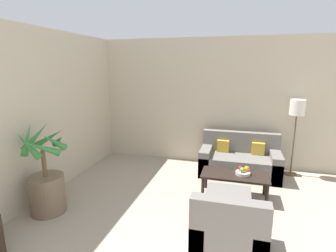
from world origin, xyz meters
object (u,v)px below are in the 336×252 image
at_px(fruit_bowl, 243,173).
at_px(sofa_loveseat, 239,161).
at_px(coffee_table, 235,177).
at_px(floor_lamp, 297,113).
at_px(apple_red, 240,168).
at_px(ottoman, 228,203).
at_px(potted_palm, 46,184).
at_px(orange_fruit, 247,169).
at_px(armchair, 229,234).
at_px(apple_green, 242,170).

bearing_deg(fruit_bowl, sofa_loveseat, 93.32).
distance_m(sofa_loveseat, coffee_table, 1.00).
distance_m(floor_lamp, apple_red, 1.71).
height_order(sofa_loveseat, ottoman, sofa_loveseat).
bearing_deg(potted_palm, orange_fruit, 24.12).
bearing_deg(armchair, potted_palm, 175.12).
distance_m(floor_lamp, ottoman, 2.40).
height_order(sofa_loveseat, floor_lamp, floor_lamp).
height_order(armchair, ottoman, armchair).
bearing_deg(armchair, fruit_bowl, 84.23).
relative_size(potted_palm, armchair, 1.62).
distance_m(apple_green, ottoman, 0.67).
height_order(apple_red, apple_green, apple_green).
bearing_deg(floor_lamp, apple_green, -127.00).
distance_m(potted_palm, coffee_table, 2.89).
xyz_separation_m(apple_green, orange_fruit, (0.07, 0.06, 0.00)).
bearing_deg(coffee_table, floor_lamp, 49.71).
height_order(fruit_bowl, ottoman, fruit_bowl).
relative_size(sofa_loveseat, ottoman, 2.44).
bearing_deg(ottoman, potted_palm, -166.28).
bearing_deg(coffee_table, apple_green, -5.37).
xyz_separation_m(coffee_table, ottoman, (-0.07, -0.58, -0.16)).
bearing_deg(coffee_table, armchair, -90.92).
xyz_separation_m(coffee_table, apple_green, (0.11, -0.01, 0.14)).
xyz_separation_m(potted_palm, fruit_bowl, (2.75, 1.22, -0.03)).
xyz_separation_m(fruit_bowl, orange_fruit, (0.06, 0.03, 0.07)).
xyz_separation_m(orange_fruit, ottoman, (-0.25, -0.63, -0.31)).
bearing_deg(potted_palm, fruit_bowl, 23.99).
bearing_deg(orange_fruit, fruit_bowl, -149.57).
bearing_deg(ottoman, armchair, -86.71).
height_order(coffee_table, ottoman, coffee_table).
relative_size(floor_lamp, orange_fruit, 17.27).
bearing_deg(apple_green, coffee_table, 174.63).
xyz_separation_m(sofa_loveseat, coffee_table, (-0.07, -0.99, 0.07)).
bearing_deg(sofa_loveseat, fruit_bowl, -86.68).
xyz_separation_m(apple_green, ottoman, (-0.18, -0.57, -0.30)).
xyz_separation_m(potted_palm, ottoman, (2.55, 0.62, -0.26)).
height_order(potted_palm, apple_red, potted_palm).
xyz_separation_m(floor_lamp, apple_red, (-0.98, -1.18, -0.76)).
relative_size(floor_lamp, ottoman, 2.41).
relative_size(floor_lamp, apple_red, 20.29).
height_order(potted_palm, apple_green, potted_palm).
relative_size(potted_palm, sofa_loveseat, 0.88).
distance_m(coffee_table, fruit_bowl, 0.15).
bearing_deg(armchair, apple_green, 84.62).
height_order(sofa_loveseat, apple_red, sofa_loveseat).
bearing_deg(coffee_table, fruit_bowl, 9.47).
bearing_deg(apple_red, apple_green, -70.43).
bearing_deg(orange_fruit, armchair, -97.83).
xyz_separation_m(potted_palm, apple_green, (2.73, 1.19, 0.04)).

